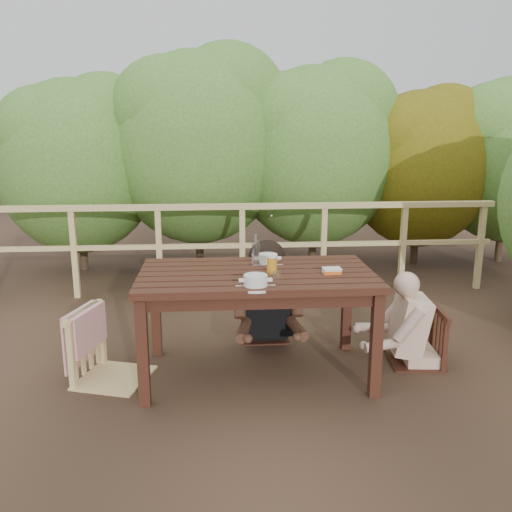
{
  "coord_description": "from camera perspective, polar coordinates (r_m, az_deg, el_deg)",
  "views": [
    {
      "loc": [
        -0.29,
        -3.72,
        1.81
      ],
      "look_at": [
        0.0,
        0.05,
        0.9
      ],
      "focal_mm": 37.67,
      "sensor_mm": 36.0,
      "label": 1
    }
  ],
  "objects": [
    {
      "name": "ground",
      "position": [
        4.15,
        0.05,
        -12.34
      ],
      "size": [
        60.0,
        60.0,
        0.0
      ],
      "primitive_type": "plane",
      "color": "#462F20",
      "rests_on": "ground"
    },
    {
      "name": "butter_tub",
      "position": [
        3.86,
        8.05,
        -1.67
      ],
      "size": [
        0.13,
        0.1,
        0.06
      ],
      "primitive_type": "cube",
      "rotation": [
        0.0,
        0.0,
        0.03
      ],
      "color": "silver",
      "rests_on": "table"
    },
    {
      "name": "beer_glass",
      "position": [
        3.83,
        1.69,
        -0.92
      ],
      "size": [
        0.08,
        0.08,
        0.15
      ],
      "primitive_type": "cylinder",
      "color": "gold",
      "rests_on": "table"
    },
    {
      "name": "chair_far",
      "position": [
        4.67,
        0.94,
        -3.9
      ],
      "size": [
        0.41,
        0.41,
        0.82
      ],
      "primitive_type": "cube",
      "rotation": [
        0.0,
        0.0,
        0.01
      ],
      "color": "#32180F",
      "rests_on": "ground"
    },
    {
      "name": "table",
      "position": [
        3.99,
        0.06,
        -7.31
      ],
      "size": [
        1.68,
        0.95,
        0.78
      ],
      "primitive_type": "cube",
      "color": "#32180F",
      "rests_on": "ground"
    },
    {
      "name": "diner_right",
      "position": [
        4.31,
        17.36,
        -3.33
      ],
      "size": [
        0.64,
        0.54,
        1.21
      ],
      "primitive_type": null,
      "rotation": [
        0.0,
        0.0,
        1.47
      ],
      "color": "beige",
      "rests_on": "ground"
    },
    {
      "name": "railing",
      "position": [
        5.87,
        -1.47,
        0.7
      ],
      "size": [
        5.6,
        0.1,
        1.01
      ],
      "primitive_type": "cube",
      "color": "tan",
      "rests_on": "ground"
    },
    {
      "name": "hedge_row",
      "position": [
        6.95,
        1.33,
        14.28
      ],
      "size": [
        6.6,
        1.6,
        3.8
      ],
      "primitive_type": null,
      "color": "#436C29",
      "rests_on": "ground"
    },
    {
      "name": "woman",
      "position": [
        4.61,
        0.93,
        -0.54
      ],
      "size": [
        0.56,
        0.69,
        1.38
      ],
      "primitive_type": null,
      "rotation": [
        0.0,
        0.0,
        3.15
      ],
      "color": "black",
      "rests_on": "ground"
    },
    {
      "name": "chair_left",
      "position": [
        4.01,
        -15.19,
        -6.1
      ],
      "size": [
        0.62,
        0.62,
        0.99
      ],
      "primitive_type": "cube",
      "rotation": [
        0.0,
        0.0,
        1.27
      ],
      "color": "tan",
      "rests_on": "ground"
    },
    {
      "name": "tumbler",
      "position": [
        3.63,
        2.21,
        -2.32
      ],
      "size": [
        0.07,
        0.07,
        0.08
      ],
      "primitive_type": "cylinder",
      "color": "white",
      "rests_on": "table"
    },
    {
      "name": "soup_far",
      "position": [
        4.13,
        1.27,
        -0.34
      ],
      "size": [
        0.25,
        0.25,
        0.08
      ],
      "primitive_type": "cylinder",
      "color": "silver",
      "rests_on": "table"
    },
    {
      "name": "chair_right",
      "position": [
        4.36,
        16.82,
        -5.8
      ],
      "size": [
        0.44,
        0.44,
        0.82
      ],
      "primitive_type": "cube",
      "rotation": [
        0.0,
        0.0,
        -1.67
      ],
      "color": "#32180F",
      "rests_on": "ground"
    },
    {
      "name": "soup_near",
      "position": [
        3.53,
        -0.05,
        -2.71
      ],
      "size": [
        0.27,
        0.27,
        0.09
      ],
      "primitive_type": "cylinder",
      "color": "white",
      "rests_on": "table"
    },
    {
      "name": "bottle",
      "position": [
        4.01,
        -0.04,
        0.51
      ],
      "size": [
        0.06,
        0.06,
        0.25
      ],
      "primitive_type": "cylinder",
      "color": "silver",
      "rests_on": "table"
    },
    {
      "name": "bread_roll",
      "position": [
        3.58,
        -0.33,
        -2.57
      ],
      "size": [
        0.13,
        0.1,
        0.08
      ],
      "primitive_type": "ellipsoid",
      "color": "brown",
      "rests_on": "table"
    }
  ]
}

